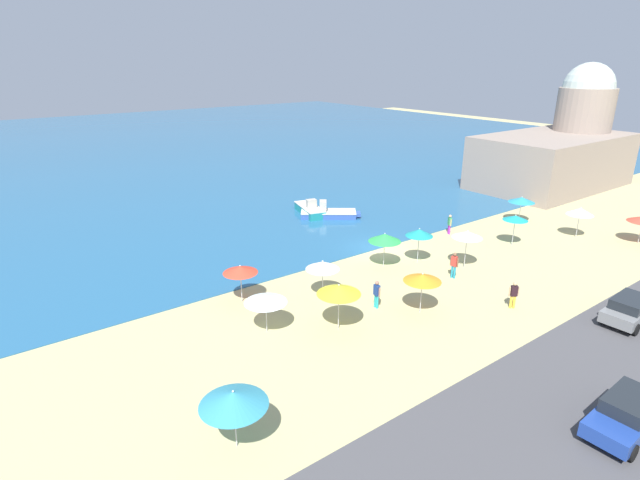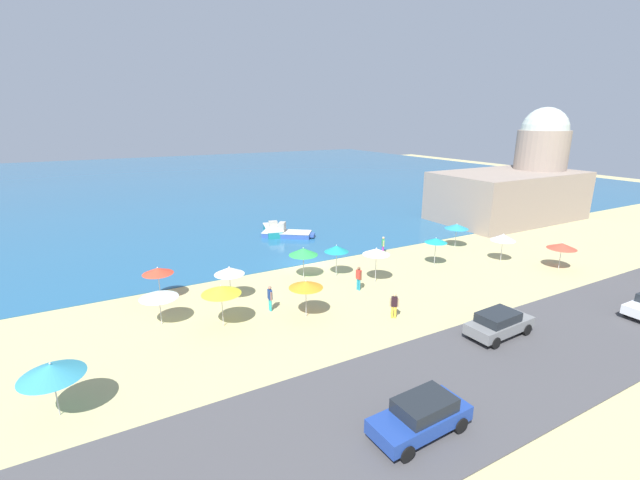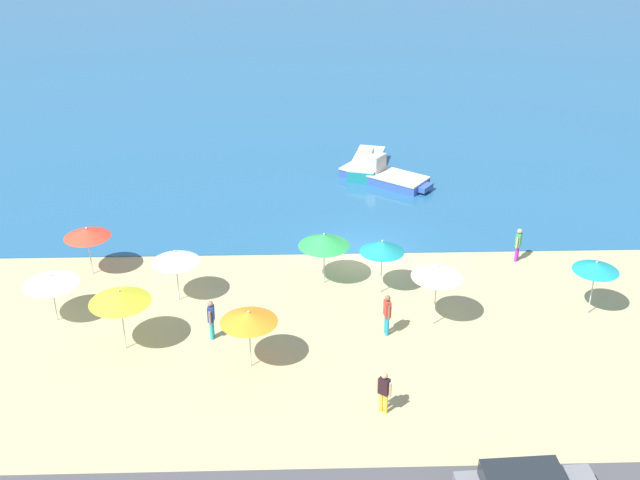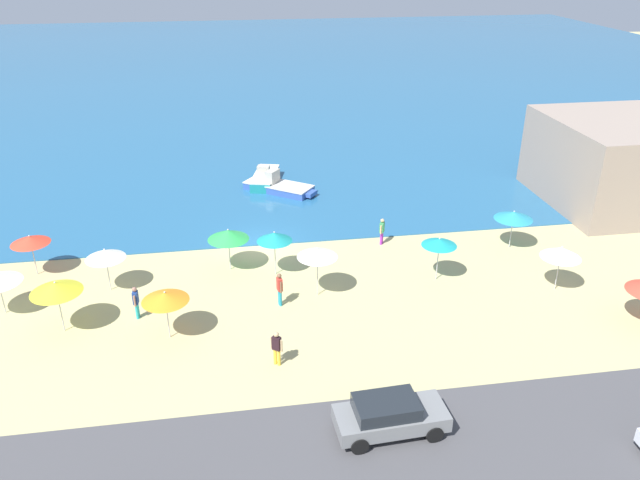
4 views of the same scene
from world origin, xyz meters
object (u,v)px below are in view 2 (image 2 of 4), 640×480
object	(u,v)px
bather_3	(270,297)
harbor_fortress	(519,183)
parked_car_1	(421,416)
beach_umbrella_6	(436,240)
beach_umbrella_9	(336,249)
beach_umbrella_12	(158,271)
bather_0	(359,277)
bather_1	(383,244)
beach_umbrella_5	(306,285)
beach_umbrella_11	(159,295)
beach_umbrella_4	(51,370)
beach_umbrella_8	(229,271)
parked_car_4	(499,323)
skiff_offshore	(287,233)
beach_umbrella_2	(503,237)
beach_umbrella_1	(221,290)
bather_2	(394,304)
skiff_nearshore	(273,230)
beach_umbrella_10	(562,246)
beach_umbrella_0	(303,252)
beach_umbrella_3	(376,251)
beach_umbrella_7	(457,226)

from	to	relation	value
bather_3	harbor_fortress	size ratio (longest dim) A/B	0.09
parked_car_1	beach_umbrella_6	bearing A→B (deg)	44.95
beach_umbrella_9	parked_car_1	xyz separation A→B (m)	(-6.02, -16.15, -1.36)
beach_umbrella_6	beach_umbrella_12	world-z (taller)	beach_umbrella_6
bather_0	bather_1	bearing A→B (deg)	41.53
beach_umbrella_12	harbor_fortress	bearing A→B (deg)	6.24
bather_1	beach_umbrella_6	bearing A→B (deg)	-68.17
beach_umbrella_5	beach_umbrella_12	distance (m)	10.16
beach_umbrella_9	beach_umbrella_12	bearing A→B (deg)	171.11
beach_umbrella_11	bather_1	bearing A→B (deg)	12.72
beach_umbrella_4	beach_umbrella_8	xyz separation A→B (m)	(9.72, 7.78, -0.05)
beach_umbrella_4	beach_umbrella_12	world-z (taller)	beach_umbrella_4
beach_umbrella_8	parked_car_4	world-z (taller)	beach_umbrella_8
beach_umbrella_11	skiff_offshore	size ratio (longest dim) A/B	0.44
beach_umbrella_2	beach_umbrella_1	bearing A→B (deg)	179.92
bather_2	parked_car_1	bearing A→B (deg)	-122.75
beach_umbrella_9	bather_3	bearing A→B (deg)	-154.65
parked_car_1	skiff_nearshore	bearing A→B (deg)	77.61
beach_umbrella_4	bather_2	world-z (taller)	beach_umbrella_4
beach_umbrella_10	bather_0	size ratio (longest dim) A/B	1.28
beach_umbrella_4	beach_umbrella_10	world-z (taller)	beach_umbrella_4
bather_2	harbor_fortress	distance (m)	33.55
beach_umbrella_12	parked_car_4	bearing A→B (deg)	-42.98
beach_umbrella_0	beach_umbrella_3	world-z (taller)	beach_umbrella_3
beach_umbrella_7	bather_3	bearing A→B (deg)	-168.25
beach_umbrella_7	beach_umbrella_10	bearing A→B (deg)	-71.63
beach_umbrella_0	beach_umbrella_7	size ratio (longest dim) A/B	1.05
beach_umbrella_7	harbor_fortress	world-z (taller)	harbor_fortress
beach_umbrella_0	bather_3	bearing A→B (deg)	-137.25
beach_umbrella_0	bather_1	bearing A→B (deg)	11.20
beach_umbrella_5	beach_umbrella_6	size ratio (longest dim) A/B	0.99
beach_umbrella_10	harbor_fortress	world-z (taller)	harbor_fortress
skiff_nearshore	beach_umbrella_12	bearing A→B (deg)	-138.32
beach_umbrella_10	skiff_nearshore	bearing A→B (deg)	127.24
beach_umbrella_0	beach_umbrella_6	world-z (taller)	beach_umbrella_6
beach_umbrella_1	beach_umbrella_3	bearing A→B (deg)	6.36
beach_umbrella_4	beach_umbrella_11	bearing A→B (deg)	51.49
beach_umbrella_12	bather_0	bearing A→B (deg)	-22.30
beach_umbrella_5	beach_umbrella_10	distance (m)	21.77
beach_umbrella_7	bather_3	distance (m)	20.90
bather_1	bather_3	distance (m)	14.48
bather_2	bather_3	world-z (taller)	bather_3
beach_umbrella_5	bather_3	distance (m)	2.71
beach_umbrella_8	beach_umbrella_12	size ratio (longest dim) A/B	1.02
beach_umbrella_5	skiff_offshore	world-z (taller)	beach_umbrella_5
beach_umbrella_11	bather_2	distance (m)	13.86
beach_umbrella_2	beach_umbrella_5	world-z (taller)	beach_umbrella_2
beach_umbrella_4	bather_3	xyz separation A→B (m)	(11.36, 4.92, -1.16)
parked_car_1	beach_umbrella_11	bearing A→B (deg)	116.25
harbor_fortress	beach_umbrella_0	bearing A→B (deg)	-169.90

